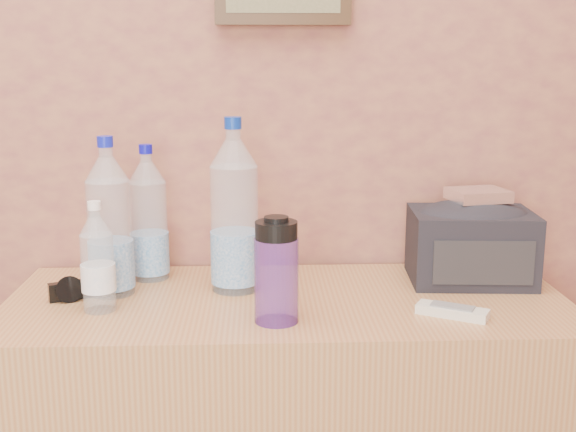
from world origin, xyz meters
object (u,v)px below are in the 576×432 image
(pet_large_c, at_px, (234,215))
(foil_packet, at_px, (478,195))
(pet_large_b, at_px, (149,220))
(pet_small, at_px, (98,263))
(toiletry_bag, at_px, (471,242))
(pet_large_a, at_px, (110,226))
(sunglasses, at_px, (86,288))
(nalgene_bottle, at_px, (276,271))
(ac_remote, at_px, (452,311))

(pet_large_c, relative_size, foil_packet, 3.09)
(pet_large_b, distance_m, pet_small, 0.22)
(toiletry_bag, bearing_deg, pet_large_c, -171.62)
(pet_large_a, bearing_deg, toiletry_bag, 4.28)
(sunglasses, bearing_deg, toiletry_bag, -18.02)
(pet_large_c, distance_m, foil_packet, 0.54)
(pet_small, height_order, foil_packet, pet_small)
(pet_large_a, height_order, toiletry_bag, pet_large_a)
(pet_large_b, bearing_deg, nalgene_bottle, -45.88)
(pet_large_c, bearing_deg, sunglasses, -172.32)
(pet_large_a, height_order, nalgene_bottle, pet_large_a)
(foil_packet, bearing_deg, pet_large_b, 177.56)
(pet_large_c, height_order, pet_small, pet_large_c)
(pet_large_a, relative_size, toiletry_bag, 1.27)
(pet_large_a, height_order, foil_packet, pet_large_a)
(pet_large_c, xyz_separation_m, pet_small, (-0.26, -0.12, -0.07))
(pet_small, xyz_separation_m, toiletry_bag, (0.78, 0.16, -0.01))
(nalgene_bottle, distance_m, foil_packet, 0.52)
(pet_small, height_order, nalgene_bottle, pet_small)
(pet_small, distance_m, toiletry_bag, 0.80)
(nalgene_bottle, bearing_deg, pet_large_a, 152.26)
(pet_small, relative_size, toiletry_bag, 0.83)
(foil_packet, bearing_deg, nalgene_bottle, -150.61)
(pet_small, bearing_deg, toiletry_bag, 11.66)
(pet_large_b, relative_size, foil_packet, 2.53)
(nalgene_bottle, height_order, foil_packet, same)
(pet_large_a, xyz_separation_m, pet_large_b, (0.06, 0.11, -0.01))
(pet_large_a, relative_size, sunglasses, 2.24)
(pet_large_b, distance_m, pet_large_c, 0.21)
(nalgene_bottle, bearing_deg, pet_small, 167.63)
(pet_large_c, distance_m, nalgene_bottle, 0.22)
(pet_small, height_order, ac_remote, pet_small)
(foil_packet, bearing_deg, pet_large_a, -174.59)
(ac_remote, bearing_deg, toiletry_bag, 95.80)
(pet_large_c, bearing_deg, toiletry_bag, 4.51)
(toiletry_bag, height_order, foil_packet, foil_packet)
(pet_large_b, xyz_separation_m, pet_small, (-0.07, -0.21, -0.04))
(pet_large_b, bearing_deg, pet_large_a, -121.14)
(nalgene_bottle, bearing_deg, pet_large_c, 112.95)
(ac_remote, xyz_separation_m, toiletry_bag, (0.10, 0.22, 0.08))
(pet_small, relative_size, ac_remote, 1.61)
(sunglasses, xyz_separation_m, foil_packet, (0.84, 0.10, 0.17))
(sunglasses, bearing_deg, pet_large_b, 24.84)
(ac_remote, bearing_deg, pet_large_c, -174.02)
(pet_large_b, bearing_deg, toiletry_bag, -3.85)
(sunglasses, distance_m, toiletry_bag, 0.83)
(pet_large_a, bearing_deg, nalgene_bottle, -27.74)
(pet_large_a, distance_m, ac_remote, 0.71)
(pet_small, distance_m, ac_remote, 0.69)
(ac_remote, distance_m, foil_packet, 0.32)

